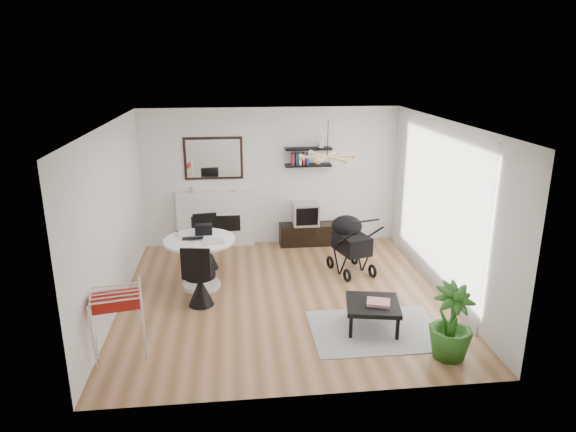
{
  "coord_description": "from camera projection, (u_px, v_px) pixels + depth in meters",
  "views": [
    {
      "loc": [
        -0.74,
        -7.3,
        3.59
      ],
      "look_at": [
        0.11,
        0.4,
        1.19
      ],
      "focal_mm": 32.0,
      "sensor_mm": 36.0,
      "label": 1
    }
  ],
  "objects": [
    {
      "name": "potted_plant",
      "position": [
        451.0,
        322.0,
        6.29
      ],
      "size": [
        0.67,
        0.67,
        0.97
      ],
      "primitive_type": "imported",
      "rotation": [
        0.0,
        0.0,
        0.28
      ],
      "color": "#295F1B",
      "rests_on": "floor"
    },
    {
      "name": "drinking_glass",
      "position": [
        177.0,
        234.0,
        8.24
      ],
      "size": [
        0.06,
        0.06,
        0.09
      ],
      "primitive_type": "cylinder",
      "color": "white",
      "rests_on": "dining_table"
    },
    {
      "name": "laptop",
      "position": [
        192.0,
        240.0,
        8.09
      ],
      "size": [
        0.34,
        0.22,
        0.03
      ],
      "primitive_type": "imported",
      "rotation": [
        0.0,
        0.0,
        -0.02
      ],
      "color": "black",
      "rests_on": "dining_table"
    },
    {
      "name": "wall_left",
      "position": [
        112.0,
        220.0,
        7.41
      ],
      "size": [
        0.0,
        5.0,
        5.0
      ],
      "primitive_type": "plane",
      "rotation": [
        1.57,
        0.0,
        1.57
      ],
      "color": "white",
      "rests_on": "floor"
    },
    {
      "name": "newspaper",
      "position": [
        213.0,
        241.0,
        8.03
      ],
      "size": [
        0.39,
        0.34,
        0.01
      ],
      "primitive_type": "cube",
      "rotation": [
        0.0,
        0.0,
        0.18
      ],
      "color": "silver",
      "rests_on": "dining_table"
    },
    {
      "name": "floor",
      "position": [
        284.0,
        296.0,
        8.07
      ],
      "size": [
        5.0,
        5.0,
        0.0
      ],
      "primitive_type": "plane",
      "color": "brown",
      "rests_on": "ground"
    },
    {
      "name": "chair_near",
      "position": [
        200.0,
        286.0,
        7.68
      ],
      "size": [
        0.49,
        0.5,
        0.99
      ],
      "rotation": [
        0.0,
        0.0,
        2.98
      ],
      "color": "black",
      "rests_on": "floor"
    },
    {
      "name": "drying_rack",
      "position": [
        119.0,
        324.0,
        6.23
      ],
      "size": [
        0.72,
        0.69,
        0.93
      ],
      "rotation": [
        0.0,
        0.0,
        0.2
      ],
      "color": "white",
      "rests_on": "floor"
    },
    {
      "name": "sheer_curtain",
      "position": [
        433.0,
        206.0,
        8.11
      ],
      "size": [
        0.04,
        3.6,
        2.6
      ],
      "primitive_type": "cube",
      "color": "white",
      "rests_on": "wall_right"
    },
    {
      "name": "coffee_table",
      "position": [
        373.0,
        306.0,
        7.03
      ],
      "size": [
        0.84,
        0.84,
        0.37
      ],
      "rotation": [
        0.0,
        0.0,
        -0.19
      ],
      "color": "black",
      "rests_on": "rug"
    },
    {
      "name": "ceiling",
      "position": [
        284.0,
        123.0,
        7.27
      ],
      "size": [
        5.0,
        5.0,
        0.0
      ],
      "primitive_type": "plane",
      "color": "white",
      "rests_on": "wall_back"
    },
    {
      "name": "shelf_upper",
      "position": [
        308.0,
        149.0,
        9.83
      ],
      "size": [
        0.9,
        0.25,
        0.04
      ],
      "primitive_type": "cube",
      "color": "black",
      "rests_on": "wall_back"
    },
    {
      "name": "wall_right",
      "position": [
        444.0,
        209.0,
        7.93
      ],
      "size": [
        0.0,
        5.0,
        5.0
      ],
      "primitive_type": "plane",
      "rotation": [
        1.57,
        0.0,
        -1.57
      ],
      "color": "white",
      "rests_on": "floor"
    },
    {
      "name": "dining_table",
      "position": [
        200.0,
        255.0,
        8.24
      ],
      "size": [
        1.14,
        1.14,
        0.83
      ],
      "color": "white",
      "rests_on": "floor"
    },
    {
      "name": "pendant_lamp",
      "position": [
        327.0,
        157.0,
        7.79
      ],
      "size": [
        0.9,
        0.9,
        0.1
      ],
      "primitive_type": null,
      "color": "tan",
      "rests_on": "ceiling"
    },
    {
      "name": "shelf_lower",
      "position": [
        308.0,
        165.0,
        9.92
      ],
      "size": [
        0.9,
        0.25,
        0.04
      ],
      "primitive_type": "cube",
      "color": "black",
      "rests_on": "wall_back"
    },
    {
      "name": "black_bag",
      "position": [
        204.0,
        229.0,
        8.36
      ],
      "size": [
        0.28,
        0.17,
        0.16
      ],
      "primitive_type": "cube",
      "rotation": [
        0.0,
        0.0,
        0.02
      ],
      "color": "black",
      "rests_on": "dining_table"
    },
    {
      "name": "stroller",
      "position": [
        350.0,
        246.0,
        8.89
      ],
      "size": [
        0.77,
        0.98,
        1.09
      ],
      "rotation": [
        0.0,
        0.0,
        0.28
      ],
      "color": "black",
      "rests_on": "floor"
    },
    {
      "name": "magazines",
      "position": [
        378.0,
        303.0,
        6.98
      ],
      "size": [
        0.37,
        0.33,
        0.04
      ],
      "primitive_type": "cube",
      "rotation": [
        0.0,
        0.0,
        -0.31
      ],
      "color": "red",
      "rests_on": "coffee_table"
    },
    {
      "name": "rug",
      "position": [
        376.0,
        330.0,
        7.05
      ],
      "size": [
        1.76,
        1.27,
        0.01
      ],
      "primitive_type": "cube",
      "color": "#A1A1A1",
      "rests_on": "floor"
    },
    {
      "name": "fireplace",
      "position": [
        216.0,
        212.0,
        10.06
      ],
      "size": [
        1.5,
        0.17,
        2.16
      ],
      "color": "white",
      "rests_on": "floor"
    },
    {
      "name": "wall_back",
      "position": [
        271.0,
        177.0,
        10.05
      ],
      "size": [
        5.0,
        0.0,
        5.0
      ],
      "primitive_type": "plane",
      "rotation": [
        1.57,
        0.0,
        0.0
      ],
      "color": "white",
      "rests_on": "floor"
    },
    {
      "name": "crt_tv",
      "position": [
        306.0,
        214.0,
        10.13
      ],
      "size": [
        0.51,
        0.44,
        0.44
      ],
      "color": "#BDBDBF",
      "rests_on": "tv_console"
    },
    {
      "name": "chair_far",
      "position": [
        207.0,
        252.0,
        9.07
      ],
      "size": [
        0.47,
        0.49,
        0.96
      ],
      "rotation": [
        0.0,
        0.0,
        0.16
      ],
      "color": "black",
      "rests_on": "floor"
    },
    {
      "name": "tv_console",
      "position": [
        308.0,
        234.0,
        10.26
      ],
      "size": [
        1.12,
        0.39,
        0.42
      ],
      "primitive_type": "cube",
      "color": "black",
      "rests_on": "floor"
    }
  ]
}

